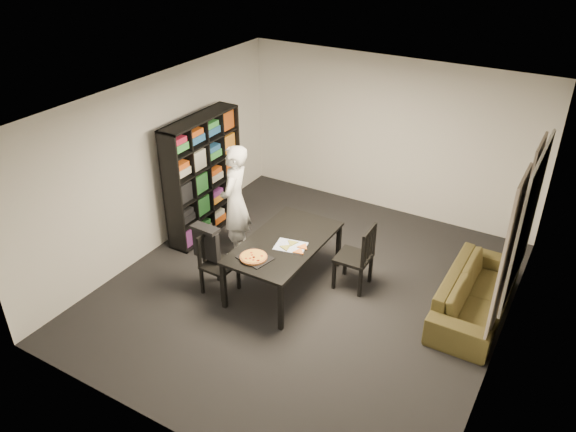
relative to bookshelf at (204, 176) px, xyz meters
The scene contains 16 objects.
room 2.26m from the bookshelf, 15.56° to the right, with size 5.01×5.51×2.61m.
window_pane 4.67m from the bookshelf, ahead, with size 0.02×1.40×1.60m, color black.
window_frame 4.67m from the bookshelf, ahead, with size 0.03×1.52×1.72m, color white.
curtain_left 4.59m from the bookshelf, ahead, with size 0.03×0.70×2.25m, color #B9AB9E.
curtain_right 4.59m from the bookshelf, ahead, with size 0.03×0.70×2.25m, color #B9AB9E.
bookshelf is the anchor object (origin of this frame).
dining_table 1.98m from the bookshelf, 19.98° to the right, with size 0.95×1.71×0.71m.
chair_left 1.68m from the bookshelf, 48.48° to the right, with size 0.42×0.42×0.88m.
chair_right 2.77m from the bookshelf, ahead, with size 0.46×0.46×0.96m.
draped_jacket 1.56m from the bookshelf, 51.67° to the right, with size 0.41×0.19×0.48m.
person 0.87m from the bookshelf, 21.22° to the right, with size 0.63×0.41×1.73m, color white.
baking_tray 2.11m from the bookshelf, 34.87° to the right, with size 0.40×0.32×0.01m, color black.
pepperoni_pizza 2.11m from the bookshelf, 35.38° to the right, with size 0.35×0.35×0.03m.
kitchen_towel 2.12m from the bookshelf, 20.33° to the right, with size 0.40×0.30×0.01m, color silver.
pizza_slices 2.18m from the bookshelf, 19.86° to the right, with size 0.37×0.31×0.01m, color #C1853C, non-canonical shape.
sofa 4.29m from the bookshelf, ahead, with size 1.91×0.75×0.56m, color #3A3B17.
Camera 1 is at (2.91, -5.48, 4.68)m, focal length 35.00 mm.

